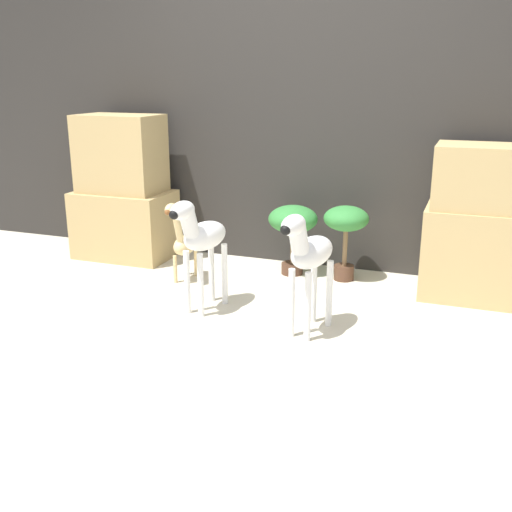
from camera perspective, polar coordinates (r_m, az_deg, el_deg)
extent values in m
plane|color=beige|center=(3.44, -3.22, -7.52)|extent=(14.00, 14.00, 0.00)
cube|color=#2D2B28|center=(4.57, 4.34, 12.82)|extent=(6.40, 0.08, 2.20)
cube|color=tan|center=(4.94, -12.36, 2.97)|extent=(0.75, 0.48, 0.53)
cube|color=tan|center=(4.84, -12.78, 9.47)|extent=(0.63, 0.40, 0.60)
cube|color=tan|center=(4.17, 20.78, 0.19)|extent=(0.75, 0.48, 0.60)
cube|color=tan|center=(4.07, 21.52, 6.96)|extent=(0.69, 0.44, 0.40)
cylinder|color=white|center=(3.30, 4.95, -4.86)|extent=(0.04, 0.04, 0.40)
cylinder|color=white|center=(3.35, 3.39, -4.50)|extent=(0.04, 0.04, 0.40)
cylinder|color=white|center=(3.51, 6.99, -3.57)|extent=(0.04, 0.04, 0.40)
cylinder|color=white|center=(3.55, 5.50, -3.25)|extent=(0.04, 0.04, 0.40)
ellipsoid|color=white|center=(3.34, 5.36, 0.37)|extent=(0.25, 0.39, 0.17)
cylinder|color=white|center=(3.18, 4.07, 1.76)|extent=(0.13, 0.17, 0.20)
ellipsoid|color=white|center=(3.11, 3.59, 2.96)|extent=(0.14, 0.21, 0.11)
sphere|color=black|center=(3.05, 2.83, 2.49)|extent=(0.06, 0.06, 0.06)
cube|color=black|center=(3.18, 4.07, 1.91)|extent=(0.04, 0.08, 0.16)
cylinder|color=white|center=(3.63, -5.30, -2.79)|extent=(0.04, 0.04, 0.40)
cylinder|color=white|center=(3.69, -6.58, -2.50)|extent=(0.04, 0.04, 0.40)
cylinder|color=white|center=(3.83, -3.01, -1.72)|extent=(0.04, 0.04, 0.40)
cylinder|color=white|center=(3.88, -4.26, -1.46)|extent=(0.04, 0.04, 0.40)
ellipsoid|color=white|center=(3.68, -4.87, 1.93)|extent=(0.24, 0.39, 0.17)
cylinder|color=white|center=(3.53, -6.41, 3.23)|extent=(0.12, 0.16, 0.20)
ellipsoid|color=white|center=(3.47, -7.00, 4.32)|extent=(0.14, 0.20, 0.11)
sphere|color=black|center=(3.42, -7.83, 3.92)|extent=(0.06, 0.06, 0.06)
cube|color=black|center=(3.53, -6.41, 3.37)|extent=(0.04, 0.08, 0.16)
cylinder|color=#E0C184|center=(4.24, -6.70, -1.36)|extent=(0.03, 0.03, 0.20)
cylinder|color=#E0C184|center=(4.28, -7.70, -1.25)|extent=(0.03, 0.03, 0.20)
cylinder|color=#E0C184|center=(4.40, -5.74, -0.65)|extent=(0.03, 0.03, 0.20)
cylinder|color=#E0C184|center=(4.43, -6.71, -0.55)|extent=(0.03, 0.03, 0.20)
ellipsoid|color=#E0C184|center=(4.29, -6.78, 1.05)|extent=(0.15, 0.27, 0.14)
cylinder|color=#E0C184|center=(4.15, -7.48, 2.91)|extent=(0.06, 0.14, 0.29)
ellipsoid|color=#E0C184|center=(4.04, -8.08, 4.42)|extent=(0.08, 0.14, 0.08)
sphere|color=brown|center=(4.00, -8.42, 4.16)|extent=(0.04, 0.04, 0.04)
cylinder|color=#513323|center=(4.36, 8.36, -1.56)|extent=(0.14, 0.14, 0.11)
cylinder|color=brown|center=(4.31, 8.47, 0.75)|extent=(0.03, 0.03, 0.26)
ellipsoid|color=#337F38|center=(4.25, 8.59, 3.56)|extent=(0.32, 0.32, 0.17)
cylinder|color=#513323|center=(4.45, 3.46, -1.18)|extent=(0.16, 0.16, 0.08)
cylinder|color=brown|center=(4.41, 3.49, 0.79)|extent=(0.03, 0.03, 0.24)
ellipsoid|color=#337F38|center=(4.35, 3.54, 3.54)|extent=(0.36, 0.36, 0.20)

